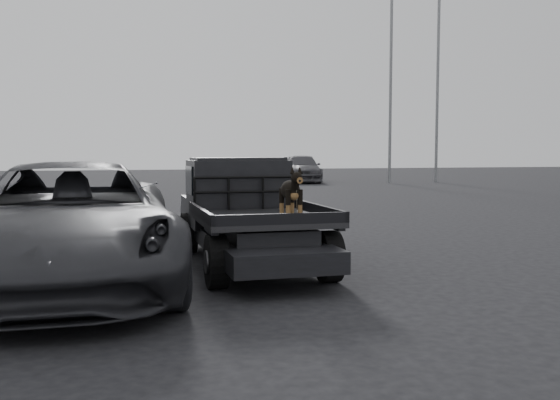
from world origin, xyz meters
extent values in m
plane|color=black|center=(0.00, 0.00, 0.00)|extent=(120.00, 120.00, 0.00)
imported|color=#2D2E32|center=(-3.35, 1.51, 0.88)|extent=(2.98, 6.37, 1.76)
imported|color=#444448|center=(8.79, 29.86, 0.83)|extent=(3.55, 6.09, 1.66)
cylinder|color=slate|center=(13.69, 27.39, 6.98)|extent=(0.18, 0.18, 13.96)
cylinder|color=slate|center=(16.80, 27.28, 6.74)|extent=(0.18, 0.18, 13.49)
camera|label=1|loc=(-2.77, -7.73, 1.90)|focal=40.00mm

